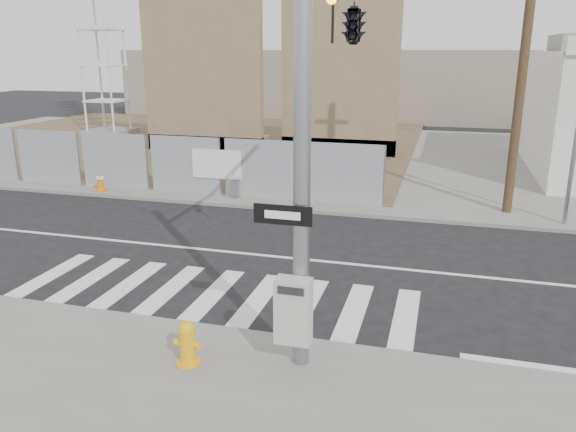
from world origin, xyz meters
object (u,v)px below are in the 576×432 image
(traffic_cone_b, at_px, (8,169))
(traffic_cone_c, at_px, (100,181))
(signal_pole, at_px, (339,60))
(fire_hydrant, at_px, (187,343))
(traffic_cone_d, at_px, (253,188))

(traffic_cone_b, bearing_deg, traffic_cone_c, -9.47)
(signal_pole, bearing_deg, fire_hydrant, -117.48)
(traffic_cone_b, bearing_deg, fire_hydrant, -39.70)
(traffic_cone_b, relative_size, traffic_cone_d, 1.26)
(signal_pole, relative_size, traffic_cone_d, 11.22)
(fire_hydrant, xyz_separation_m, traffic_cone_b, (-12.70, 10.55, 0.01))
(signal_pole, xyz_separation_m, traffic_cone_d, (-4.24, 7.18, -4.36))
(signal_pole, height_order, traffic_cone_c, signal_pole)
(fire_hydrant, distance_m, traffic_cone_b, 16.51)
(fire_hydrant, height_order, traffic_cone_c, fire_hydrant)
(traffic_cone_d, bearing_deg, traffic_cone_b, 179.65)
(signal_pole, height_order, traffic_cone_b, signal_pole)
(fire_hydrant, height_order, traffic_cone_b, traffic_cone_b)
(traffic_cone_d, bearing_deg, traffic_cone_c, -172.72)
(signal_pole, distance_m, traffic_cone_b, 16.69)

